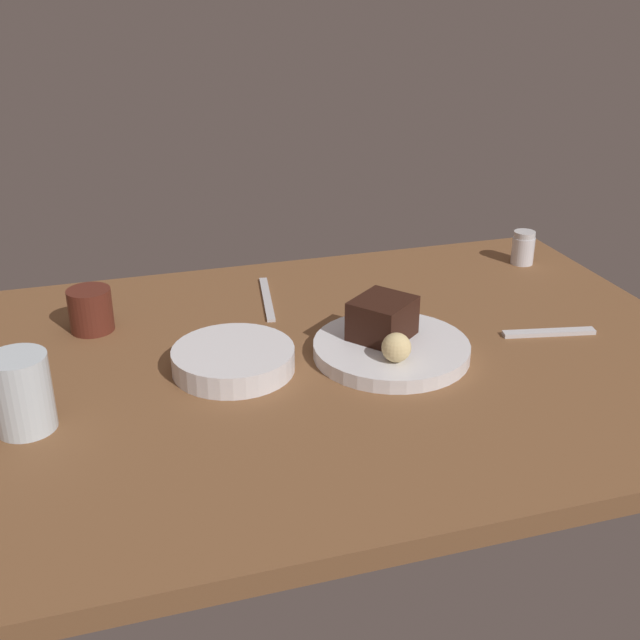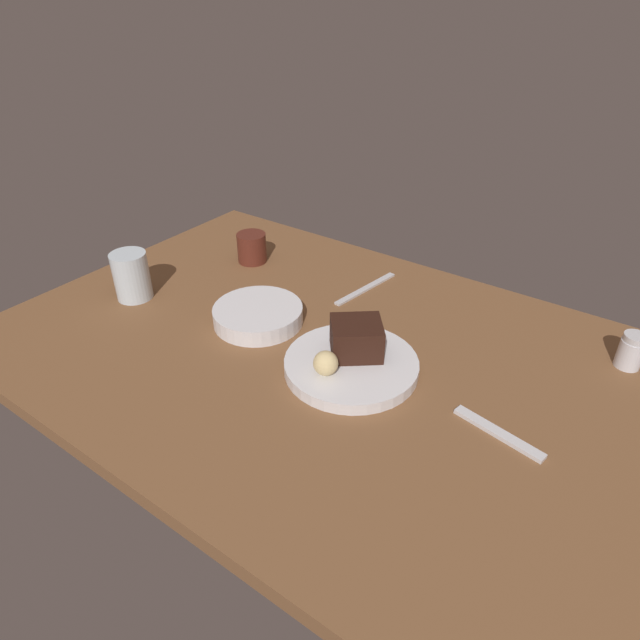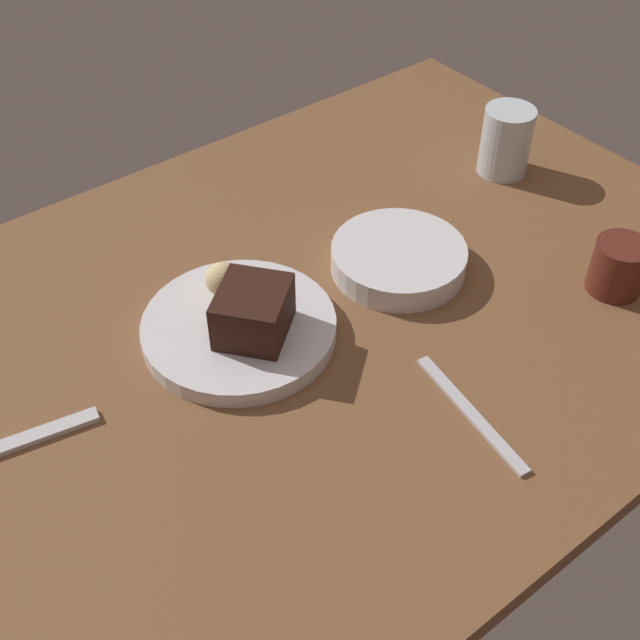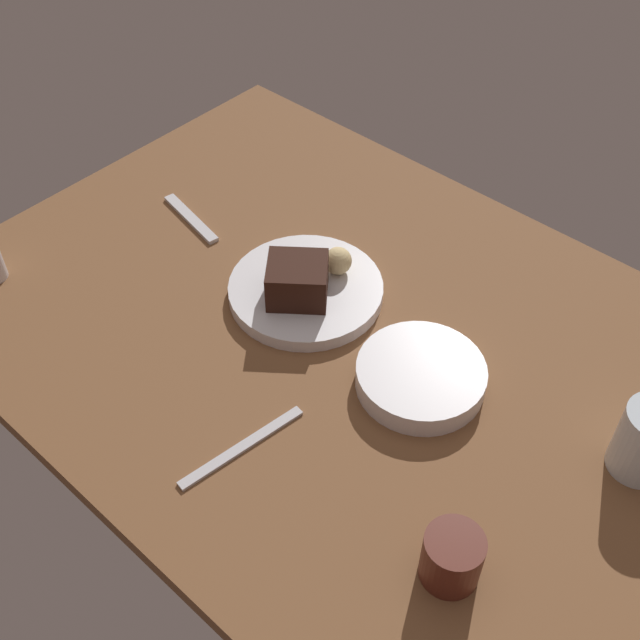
# 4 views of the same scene
# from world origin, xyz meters

# --- Properties ---
(dining_table) EXTENTS (1.20, 0.84, 0.03)m
(dining_table) POSITION_xyz_m (0.00, 0.00, 0.01)
(dining_table) COLOR brown
(dining_table) RESTS_ON ground
(dessert_plate) EXTENTS (0.24, 0.24, 0.02)m
(dessert_plate) POSITION_xyz_m (-0.10, 0.02, 0.04)
(dessert_plate) COLOR silver
(dessert_plate) RESTS_ON dining_table
(chocolate_cake_slice) EXTENTS (0.12, 0.12, 0.06)m
(chocolate_cake_slice) POSITION_xyz_m (-0.09, 0.00, 0.08)
(chocolate_cake_slice) COLOR black
(chocolate_cake_slice) RESTS_ON dessert_plate
(bread_roll) EXTENTS (0.04, 0.04, 0.04)m
(bread_roll) POSITION_xyz_m (-0.08, 0.08, 0.07)
(bread_roll) COLOR #DBC184
(bread_roll) RESTS_ON dessert_plate
(salt_shaker) EXTENTS (0.04, 0.04, 0.07)m
(salt_shaker) POSITION_xyz_m (-0.49, -0.27, 0.06)
(salt_shaker) COLOR silver
(salt_shaker) RESTS_ON dining_table
(water_glass) EXTENTS (0.08, 0.08, 0.10)m
(water_glass) POSITION_xyz_m (0.42, 0.08, 0.08)
(water_glass) COLOR silver
(water_glass) RESTS_ON dining_table
(side_bowl) EXTENTS (0.18, 0.18, 0.03)m
(side_bowl) POSITION_xyz_m (0.14, -0.00, 0.05)
(side_bowl) COLOR silver
(side_bowl) RESTS_ON dining_table
(coffee_cup) EXTENTS (0.07, 0.07, 0.07)m
(coffee_cup) POSITION_xyz_m (0.33, -0.20, 0.07)
(coffee_cup) COLOR #562319
(coffee_cup) RESTS_ON dining_table
(dessert_spoon) EXTENTS (0.15, 0.05, 0.01)m
(dessert_spoon) POSITION_xyz_m (-0.37, 0.03, 0.03)
(dessert_spoon) COLOR silver
(dessert_spoon) RESTS_ON dining_table
(butter_knife) EXTENTS (0.04, 0.19, 0.01)m
(butter_knife) POSITION_xyz_m (0.03, -0.24, 0.03)
(butter_knife) COLOR silver
(butter_knife) RESTS_ON dining_table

